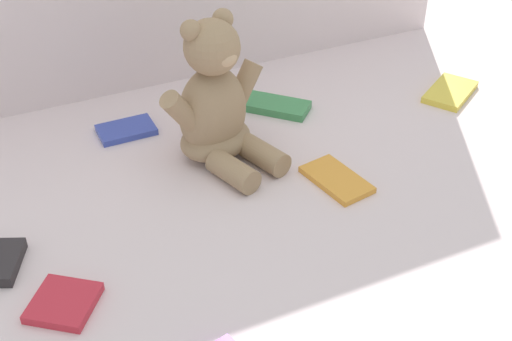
% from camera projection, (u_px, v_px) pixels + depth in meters
% --- Properties ---
extents(ground_plane, '(3.20, 3.20, 0.00)m').
position_uv_depth(ground_plane, '(230.00, 187.00, 1.28)').
color(ground_plane, silver).
extents(teddy_bear, '(0.24, 0.24, 0.29)m').
position_uv_depth(teddy_bear, '(216.00, 107.00, 1.30)').
color(teddy_bear, '#9E7F5B').
rests_on(teddy_bear, ground_plane).
extents(book_case_0, '(0.15, 0.15, 0.02)m').
position_uv_depth(book_case_0, '(276.00, 106.00, 1.50)').
color(book_case_0, '#3D8B4F').
rests_on(book_case_0, ground_plane).
extents(book_case_1, '(0.10, 0.14, 0.01)m').
position_uv_depth(book_case_1, '(337.00, 180.00, 1.29)').
color(book_case_1, gold).
rests_on(book_case_1, ground_plane).
extents(book_case_2, '(0.11, 0.07, 0.01)m').
position_uv_depth(book_case_2, '(126.00, 130.00, 1.42)').
color(book_case_2, '#374AAC').
rests_on(book_case_2, ground_plane).
extents(book_case_4, '(0.13, 0.13, 0.01)m').
position_uv_depth(book_case_4, '(64.00, 303.00, 1.03)').
color(book_case_4, red).
rests_on(book_case_4, ground_plane).
extents(book_case_6, '(0.16, 0.14, 0.01)m').
position_uv_depth(book_case_6, '(450.00, 92.00, 1.55)').
color(book_case_6, yellow).
rests_on(book_case_6, ground_plane).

